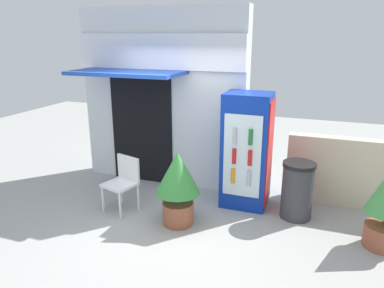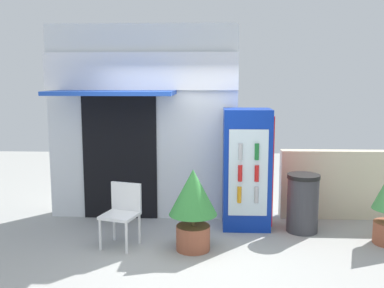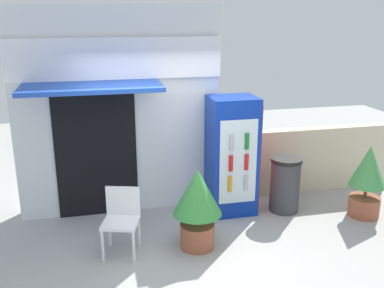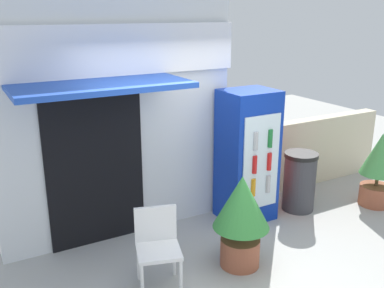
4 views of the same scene
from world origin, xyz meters
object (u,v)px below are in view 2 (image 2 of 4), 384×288
plastic_chair (123,210)px  trash_bin (303,203)px  potted_plant_near_shop (193,202)px  drink_cooler (247,169)px

plastic_chair → trash_bin: 2.67m
potted_plant_near_shop → trash_bin: bearing=26.1°
plastic_chair → potted_plant_near_shop: size_ratio=0.77×
drink_cooler → trash_bin: 0.97m
plastic_chair → drink_cooler: bearing=25.2°
plastic_chair → potted_plant_near_shop: bearing=-8.2°
plastic_chair → potted_plant_near_shop: 1.00m
drink_cooler → potted_plant_near_shop: drink_cooler is taller
potted_plant_near_shop → trash_bin: potted_plant_near_shop is taller
potted_plant_near_shop → trash_bin: (1.61, 0.79, -0.22)m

